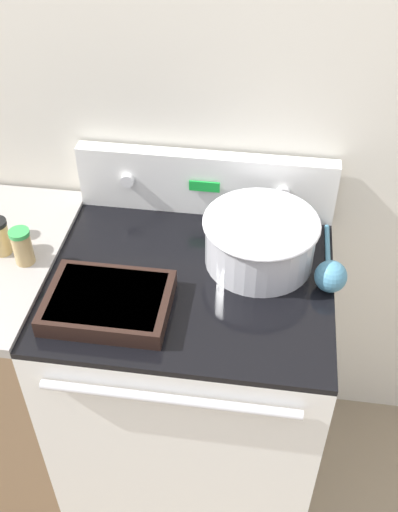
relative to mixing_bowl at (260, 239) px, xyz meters
The scene contains 8 objects.
kitchen_wall 0.41m from the mixing_bowl, 122.84° to the left, with size 8.00×0.05×2.50m.
stove_range 0.57m from the mixing_bowl, 153.14° to the right, with size 0.76×0.68×0.91m.
control_panel 0.28m from the mixing_bowl, 129.68° to the left, with size 0.76×0.07×0.20m.
side_counter 0.97m from the mixing_bowl, behind, with size 0.51×0.65×0.93m.
mixing_bowl is the anchor object (origin of this frame).
casserole_dish 0.44m from the mixing_bowl, 146.43° to the right, with size 0.31×0.23×0.05m.
ladle 0.21m from the mixing_bowl, 21.31° to the right, with size 0.08×0.30×0.08m.
spice_jar_green_cap 0.64m from the mixing_bowl, behind, with size 0.06×0.06×0.11m.
Camera 1 is at (0.19, -0.84, 2.01)m, focal length 42.00 mm.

